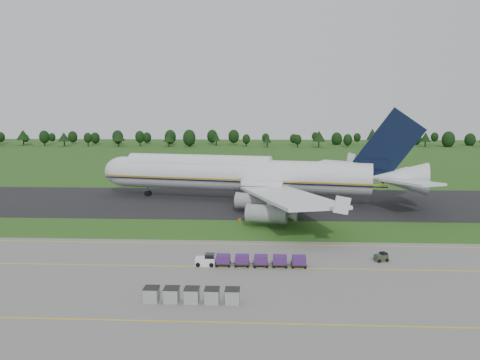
# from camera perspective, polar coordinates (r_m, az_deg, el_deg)

# --- Properties ---
(ground) EXTENTS (600.00, 600.00, 0.00)m
(ground) POSITION_cam_1_polar(r_m,az_deg,el_deg) (89.90, -0.58, -6.08)
(ground) COLOR #254F17
(ground) RESTS_ON ground
(apron) EXTENTS (300.00, 52.00, 0.06)m
(apron) POSITION_cam_1_polar(r_m,az_deg,el_deg) (57.65, -2.68, -14.42)
(apron) COLOR slate
(apron) RESTS_ON ground
(taxiway) EXTENTS (300.00, 40.00, 0.08)m
(taxiway) POSITION_cam_1_polar(r_m,az_deg,el_deg) (117.19, 0.24, -2.67)
(taxiway) COLOR black
(taxiway) RESTS_ON ground
(apron_markings) EXTENTS (300.00, 30.20, 0.01)m
(apron_markings) POSITION_cam_1_polar(r_m,az_deg,el_deg) (64.15, -2.07, -11.98)
(apron_markings) COLOR yellow
(apron_markings) RESTS_ON apron
(tree_line) EXTENTS (526.39, 20.23, 11.88)m
(tree_line) POSITION_cam_1_polar(r_m,az_deg,el_deg) (307.61, -1.51, 5.25)
(tree_line) COLOR black
(tree_line) RESTS_ON ground
(aircraft) EXTENTS (83.86, 79.83, 23.45)m
(aircraft) POSITION_cam_1_polar(r_m,az_deg,el_deg) (118.04, 0.76, 0.68)
(aircraft) COLOR silver
(aircraft) RESTS_ON ground
(baggage_train) EXTENTS (16.14, 1.71, 1.65)m
(baggage_train) POSITION_cam_1_polar(r_m,az_deg,el_deg) (68.91, 1.13, -9.76)
(baggage_train) COLOR white
(baggage_train) RESTS_ON apron
(utility_cart) EXTENTS (2.18, 1.73, 1.04)m
(utility_cart) POSITION_cam_1_polar(r_m,az_deg,el_deg) (74.32, 16.82, -9.07)
(utility_cart) COLOR #2D3525
(utility_cart) RESTS_ON apron
(uld_row) EXTENTS (11.36, 1.76, 1.74)m
(uld_row) POSITION_cam_1_polar(r_m,az_deg,el_deg) (56.94, -5.90, -13.78)
(uld_row) COLOR gray
(uld_row) RESTS_ON apron
(edge_markers) EXTENTS (10.40, 0.30, 0.60)m
(edge_markers) POSITION_cam_1_polar(r_m,az_deg,el_deg) (96.52, 2.89, -4.92)
(edge_markers) COLOR #E85107
(edge_markers) RESTS_ON ground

